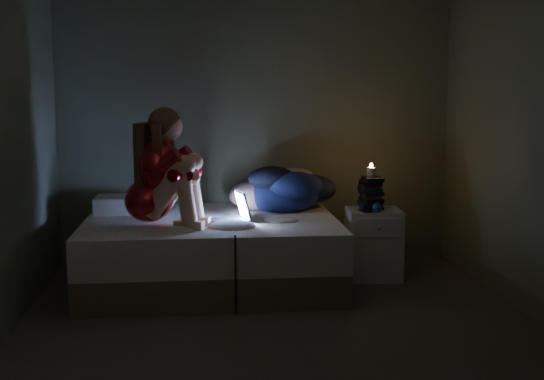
{
  "coord_description": "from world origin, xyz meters",
  "views": [
    {
      "loc": [
        -0.51,
        -4.49,
        1.62
      ],
      "look_at": [
        0.05,
        1.0,
        0.8
      ],
      "focal_mm": 45.92,
      "sensor_mm": 36.0,
      "label": 1
    }
  ],
  "objects": [
    {
      "name": "book_stack",
      "position": [
        0.92,
        1.24,
        0.74
      ],
      "size": [
        0.19,
        0.25,
        0.28
      ],
      "primitive_type": null,
      "color": "black",
      "rests_on": "nightstand"
    },
    {
      "name": "blue_orb",
      "position": [
        0.93,
        1.05,
        0.63
      ],
      "size": [
        0.08,
        0.08,
        0.08
      ],
      "primitive_type": "sphere",
      "color": "navy",
      "rests_on": "nightstand"
    },
    {
      "name": "pillow",
      "position": [
        -1.17,
        1.45,
        0.63
      ],
      "size": [
        0.48,
        0.34,
        0.14
      ],
      "primitive_type": "cube",
      "color": "white",
      "rests_on": "bed"
    },
    {
      "name": "floor",
      "position": [
        0.0,
        0.0,
        -0.01
      ],
      "size": [
        3.6,
        3.8,
        0.02
      ],
      "primitive_type": "cube",
      "color": "#3D3A38",
      "rests_on": "ground"
    },
    {
      "name": "nightstand",
      "position": [
        0.94,
        1.18,
        0.3
      ],
      "size": [
        0.47,
        0.42,
        0.59
      ],
      "primitive_type": "cube",
      "rotation": [
        0.0,
        0.0,
        -0.06
      ],
      "color": "silver",
      "rests_on": "ground"
    },
    {
      "name": "wall_front",
      "position": [
        0.0,
        -1.91,
        1.3
      ],
      "size": [
        3.6,
        0.02,
        2.6
      ],
      "primitive_type": "cube",
      "color": "#5C6A50",
      "rests_on": "ground"
    },
    {
      "name": "candle",
      "position": [
        0.92,
        1.24,
        0.92
      ],
      "size": [
        0.07,
        0.07,
        0.08
      ],
      "primitive_type": "cylinder",
      "color": "beige",
      "rests_on": "book_stack"
    },
    {
      "name": "woman",
      "position": [
        -0.92,
        0.86,
        1.02
      ],
      "size": [
        0.65,
        0.52,
        0.92
      ],
      "primitive_type": null,
      "rotation": [
        0.0,
        0.0,
        -0.3
      ],
      "color": "#7F0103",
      "rests_on": "bed"
    },
    {
      "name": "clothes_pile",
      "position": [
        0.18,
        1.43,
        0.76
      ],
      "size": [
        0.78,
        0.67,
        0.41
      ],
      "primitive_type": null,
      "rotation": [
        0.0,
        0.0,
        0.21
      ],
      "color": "#161F44",
      "rests_on": "bed"
    },
    {
      "name": "phone",
      "position": [
        0.84,
        1.08,
        0.6
      ],
      "size": [
        0.1,
        0.15,
        0.01
      ],
      "primitive_type": "cube",
      "rotation": [
        0.0,
        0.0,
        0.24
      ],
      "color": "black",
      "rests_on": "nightstand"
    },
    {
      "name": "wall_back",
      "position": [
        0.0,
        1.91,
        1.3
      ],
      "size": [
        3.6,
        0.02,
        2.6
      ],
      "primitive_type": "cube",
      "color": "#5C6A50",
      "rests_on": "ground"
    },
    {
      "name": "laptop",
      "position": [
        -0.33,
        0.93,
        0.69
      ],
      "size": [
        0.41,
        0.34,
        0.25
      ],
      "primitive_type": null,
      "rotation": [
        0.0,
        0.0,
        0.27
      ],
      "color": "black",
      "rests_on": "bed"
    },
    {
      "name": "bed",
      "position": [
        -0.44,
        1.1,
        0.28
      ],
      "size": [
        2.03,
        1.52,
        0.56
      ],
      "primitive_type": null,
      "color": "#B8B4AB",
      "rests_on": "ground"
    }
  ]
}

